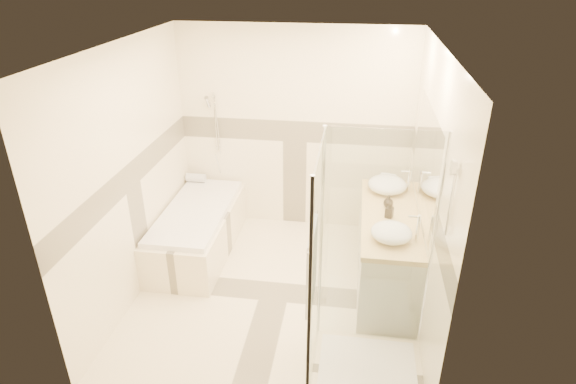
# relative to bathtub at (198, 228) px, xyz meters

# --- Properties ---
(room) EXTENTS (2.82, 3.02, 2.52)m
(room) POSITION_rel_bathtub_xyz_m (1.08, -0.64, 0.95)
(room) COLOR #FDEFC9
(room) RESTS_ON ground
(bathtub) EXTENTS (0.75, 1.70, 0.56)m
(bathtub) POSITION_rel_bathtub_xyz_m (0.00, 0.00, 0.00)
(bathtub) COLOR #FFF0CB
(bathtub) RESTS_ON ground
(vanity) EXTENTS (0.58, 1.62, 0.85)m
(vanity) POSITION_rel_bathtub_xyz_m (2.15, -0.35, 0.12)
(vanity) COLOR white
(vanity) RESTS_ON ground
(shower_enclosure) EXTENTS (0.96, 0.93, 2.04)m
(shower_enclosure) POSITION_rel_bathtub_xyz_m (1.86, -1.62, 0.20)
(shower_enclosure) COLOR #FFF0CB
(shower_enclosure) RESTS_ON ground
(vessel_sink_near) EXTENTS (0.42, 0.42, 0.17)m
(vessel_sink_near) POSITION_rel_bathtub_xyz_m (2.13, 0.17, 0.63)
(vessel_sink_near) COLOR white
(vessel_sink_near) RESTS_ON vanity
(vessel_sink_far) EXTENTS (0.37, 0.37, 0.15)m
(vessel_sink_far) POSITION_rel_bathtub_xyz_m (2.13, -0.83, 0.62)
(vessel_sink_far) COLOR white
(vessel_sink_far) RESTS_ON vanity
(faucet_near) EXTENTS (0.11, 0.03, 0.27)m
(faucet_near) POSITION_rel_bathtub_xyz_m (2.35, 0.17, 0.70)
(faucet_near) COLOR silver
(faucet_near) RESTS_ON vanity
(faucet_far) EXTENTS (0.11, 0.03, 0.27)m
(faucet_far) POSITION_rel_bathtub_xyz_m (2.35, -0.83, 0.70)
(faucet_far) COLOR silver
(faucet_far) RESTS_ON vanity
(amenity_bottle_a) EXTENTS (0.09, 0.09, 0.16)m
(amenity_bottle_a) POSITION_rel_bathtub_xyz_m (2.13, -0.41, 0.62)
(amenity_bottle_a) COLOR black
(amenity_bottle_a) RESTS_ON vanity
(amenity_bottle_b) EXTENTS (0.10, 0.10, 0.13)m
(amenity_bottle_b) POSITION_rel_bathtub_xyz_m (2.13, -0.19, 0.61)
(amenity_bottle_b) COLOR black
(amenity_bottle_b) RESTS_ON vanity
(folded_towels) EXTENTS (0.22, 0.31, 0.09)m
(folded_towels) POSITION_rel_bathtub_xyz_m (2.13, 0.33, 0.59)
(folded_towels) COLOR silver
(folded_towels) RESTS_ON vanity
(rolled_towel) EXTENTS (0.24, 0.11, 0.11)m
(rolled_towel) POSITION_rel_bathtub_xyz_m (-0.23, 0.71, 0.31)
(rolled_towel) COLOR silver
(rolled_towel) RESTS_ON bathtub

